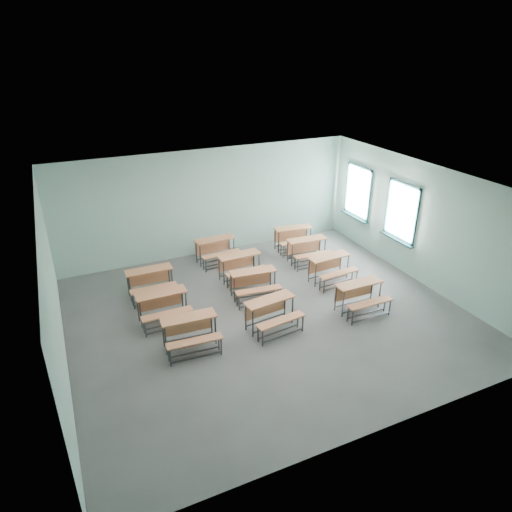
{
  "coord_description": "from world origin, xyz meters",
  "views": [
    {
      "loc": [
        -4.09,
        -8.31,
        5.96
      ],
      "look_at": [
        0.25,
        1.2,
        1.0
      ],
      "focal_mm": 32.0,
      "sensor_mm": 36.0,
      "label": 1
    }
  ],
  "objects_px": {
    "desk_unit_r0c2": "(361,293)",
    "desk_unit_r2c1": "(241,264)",
    "desk_unit_r0c1": "(272,310)",
    "desk_unit_r3c2": "(294,236)",
    "desk_unit_r2c0": "(150,279)",
    "desk_unit_r2c2": "(308,248)",
    "desk_unit_r1c0": "(163,304)",
    "desk_unit_r1c1": "(254,281)",
    "desk_unit_r3c1": "(216,247)",
    "desk_unit_r1c2": "(331,265)",
    "desk_unit_r0c0": "(190,329)"
  },
  "relations": [
    {
      "from": "desk_unit_r2c1",
      "to": "desk_unit_r3c1",
      "type": "distance_m",
      "value": 1.31
    },
    {
      "from": "desk_unit_r1c0",
      "to": "desk_unit_r1c1",
      "type": "height_order",
      "value": "same"
    },
    {
      "from": "desk_unit_r1c1",
      "to": "desk_unit_r2c0",
      "type": "xyz_separation_m",
      "value": [
        -2.36,
        1.17,
        0.0
      ]
    },
    {
      "from": "desk_unit_r0c0",
      "to": "desk_unit_r1c2",
      "type": "distance_m",
      "value": 4.52
    },
    {
      "from": "desk_unit_r0c1",
      "to": "desk_unit_r2c2",
      "type": "height_order",
      "value": "same"
    },
    {
      "from": "desk_unit_r3c1",
      "to": "desk_unit_r0c1",
      "type": "bearing_deg",
      "value": -94.25
    },
    {
      "from": "desk_unit_r3c2",
      "to": "desk_unit_r1c0",
      "type": "bearing_deg",
      "value": -147.81
    },
    {
      "from": "desk_unit_r1c0",
      "to": "desk_unit_r1c1",
      "type": "bearing_deg",
      "value": 2.52
    },
    {
      "from": "desk_unit_r0c0",
      "to": "desk_unit_r3c1",
      "type": "height_order",
      "value": "same"
    },
    {
      "from": "desk_unit_r1c0",
      "to": "desk_unit_r2c0",
      "type": "bearing_deg",
      "value": 89.39
    },
    {
      "from": "desk_unit_r0c2",
      "to": "desk_unit_r1c2",
      "type": "relative_size",
      "value": 0.96
    },
    {
      "from": "desk_unit_r1c0",
      "to": "desk_unit_r3c1",
      "type": "xyz_separation_m",
      "value": [
        2.2,
        2.46,
        0.0
      ]
    },
    {
      "from": "desk_unit_r1c0",
      "to": "desk_unit_r3c1",
      "type": "height_order",
      "value": "same"
    },
    {
      "from": "desk_unit_r1c2",
      "to": "desk_unit_r2c2",
      "type": "bearing_deg",
      "value": 85.06
    },
    {
      "from": "desk_unit_r0c0",
      "to": "desk_unit_r1c2",
      "type": "xyz_separation_m",
      "value": [
        4.33,
        1.29,
        0.0
      ]
    },
    {
      "from": "desk_unit_r2c0",
      "to": "desk_unit_r3c2",
      "type": "height_order",
      "value": "same"
    },
    {
      "from": "desk_unit_r2c0",
      "to": "desk_unit_r3c2",
      "type": "xyz_separation_m",
      "value": [
        4.69,
        1.0,
        0.0
      ]
    },
    {
      "from": "desk_unit_r2c0",
      "to": "desk_unit_r1c2",
      "type": "bearing_deg",
      "value": -14.57
    },
    {
      "from": "desk_unit_r0c2",
      "to": "desk_unit_r2c1",
      "type": "bearing_deg",
      "value": 126.86
    },
    {
      "from": "desk_unit_r0c1",
      "to": "desk_unit_r1c1",
      "type": "relative_size",
      "value": 1.01
    },
    {
      "from": "desk_unit_r2c0",
      "to": "desk_unit_r0c1",
      "type": "bearing_deg",
      "value": -49.79
    },
    {
      "from": "desk_unit_r0c1",
      "to": "desk_unit_r1c1",
      "type": "height_order",
      "value": "same"
    },
    {
      "from": "desk_unit_r0c2",
      "to": "desk_unit_r1c1",
      "type": "bearing_deg",
      "value": 141.88
    },
    {
      "from": "desk_unit_r2c2",
      "to": "desk_unit_r3c2",
      "type": "relative_size",
      "value": 0.98
    },
    {
      "from": "desk_unit_r3c2",
      "to": "desk_unit_r0c0",
      "type": "bearing_deg",
      "value": -135.24
    },
    {
      "from": "desk_unit_r0c0",
      "to": "desk_unit_r2c2",
      "type": "bearing_deg",
      "value": 34.07
    },
    {
      "from": "desk_unit_r1c0",
      "to": "desk_unit_r3c2",
      "type": "bearing_deg",
      "value": 25.47
    },
    {
      "from": "desk_unit_r2c0",
      "to": "desk_unit_r2c1",
      "type": "distance_m",
      "value": 2.43
    },
    {
      "from": "desk_unit_r0c0",
      "to": "desk_unit_r3c1",
      "type": "relative_size",
      "value": 1.0
    },
    {
      "from": "desk_unit_r2c0",
      "to": "desk_unit_r2c1",
      "type": "height_order",
      "value": "same"
    },
    {
      "from": "desk_unit_r2c0",
      "to": "desk_unit_r2c2",
      "type": "distance_m",
      "value": 4.62
    },
    {
      "from": "desk_unit_r0c0",
      "to": "desk_unit_r3c1",
      "type": "xyz_separation_m",
      "value": [
        1.93,
        3.69,
        0.0
      ]
    },
    {
      "from": "desk_unit_r0c2",
      "to": "desk_unit_r2c0",
      "type": "relative_size",
      "value": 1.0
    },
    {
      "from": "desk_unit_r1c2",
      "to": "desk_unit_r3c1",
      "type": "distance_m",
      "value": 3.39
    },
    {
      "from": "desk_unit_r2c0",
      "to": "desk_unit_r3c1",
      "type": "xyz_separation_m",
      "value": [
        2.2,
        1.17,
        0.0
      ]
    },
    {
      "from": "desk_unit_r0c2",
      "to": "desk_unit_r3c2",
      "type": "xyz_separation_m",
      "value": [
        0.27,
        3.79,
        0.0
      ]
    },
    {
      "from": "desk_unit_r2c2",
      "to": "desk_unit_r2c1",
      "type": "bearing_deg",
      "value": -171.96
    },
    {
      "from": "desk_unit_r0c2",
      "to": "desk_unit_r1c0",
      "type": "xyz_separation_m",
      "value": [
        -4.43,
        1.5,
        0.0
      ]
    },
    {
      "from": "desk_unit_r1c2",
      "to": "desk_unit_r2c2",
      "type": "relative_size",
      "value": 1.0
    },
    {
      "from": "desk_unit_r0c2",
      "to": "desk_unit_r2c1",
      "type": "distance_m",
      "value": 3.33
    },
    {
      "from": "desk_unit_r2c1",
      "to": "desk_unit_r3c1",
      "type": "bearing_deg",
      "value": 96.94
    },
    {
      "from": "desk_unit_r0c1",
      "to": "desk_unit_r2c0",
      "type": "xyz_separation_m",
      "value": [
        -2.15,
        2.59,
        0.0
      ]
    },
    {
      "from": "desk_unit_r1c1",
      "to": "desk_unit_r3c2",
      "type": "distance_m",
      "value": 3.18
    },
    {
      "from": "desk_unit_r0c1",
      "to": "desk_unit_r3c2",
      "type": "distance_m",
      "value": 4.39
    },
    {
      "from": "desk_unit_r1c0",
      "to": "desk_unit_r1c1",
      "type": "xyz_separation_m",
      "value": [
        2.36,
        0.12,
        0.0
      ]
    },
    {
      "from": "desk_unit_r3c2",
      "to": "desk_unit_r3c1",
      "type": "bearing_deg",
      "value": -177.68
    },
    {
      "from": "desk_unit_r0c0",
      "to": "desk_unit_r2c1",
      "type": "xyz_separation_m",
      "value": [
        2.16,
        2.4,
        0.0
      ]
    },
    {
      "from": "desk_unit_r1c0",
      "to": "desk_unit_r2c1",
      "type": "xyz_separation_m",
      "value": [
        2.43,
        1.16,
        0.0
      ]
    },
    {
      "from": "desk_unit_r2c0",
      "to": "desk_unit_r2c2",
      "type": "relative_size",
      "value": 0.96
    },
    {
      "from": "desk_unit_r0c1",
      "to": "desk_unit_r0c2",
      "type": "relative_size",
      "value": 1.07
    }
  ]
}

